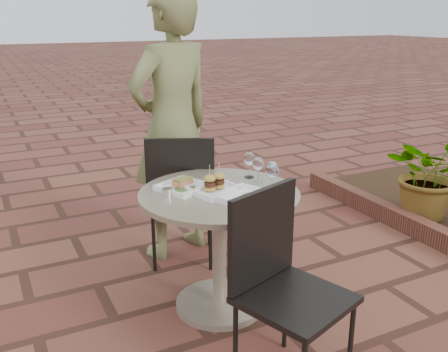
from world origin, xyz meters
name	(u,v)px	position (x,y,z in m)	size (l,w,h in m)	color
ground	(276,319)	(0.00, 0.00, 0.00)	(60.00, 60.00, 0.00)	brown
cafe_table	(219,233)	(-0.23, 0.27, 0.48)	(0.90, 0.90, 0.73)	gray
chair_far	(181,190)	(-0.22, 0.87, 0.55)	(0.58, 0.58, 0.93)	black
chair_near	(280,273)	(-0.24, -0.38, 0.55)	(0.56, 0.56, 0.93)	black
diner	(172,126)	(-0.19, 1.09, 0.94)	(0.68, 0.45, 1.87)	#636738
plate_salmon	(183,186)	(-0.39, 0.40, 0.75)	(0.32, 0.32, 0.07)	white
plate_sliders	(214,187)	(-0.26, 0.28, 0.76)	(0.31, 0.31, 0.17)	white
plate_tuna	(246,197)	(-0.16, 0.09, 0.75)	(0.36, 0.36, 0.03)	white
wine_glass_right	(272,171)	(0.02, 0.13, 0.86)	(0.08, 0.08, 0.18)	white
wine_glass_mid	(249,159)	(0.05, 0.42, 0.84)	(0.07, 0.07, 0.16)	white
wine_glass_far	(258,164)	(0.05, 0.32, 0.84)	(0.07, 0.07, 0.16)	white
steel_ramekin	(167,192)	(-0.51, 0.34, 0.75)	(0.06, 0.06, 0.04)	silver
cutlery_set	(272,194)	(0.01, 0.10, 0.73)	(0.08, 0.19, 0.00)	silver
planter_curb	(434,235)	(1.60, 0.30, 0.07)	(0.12, 3.00, 0.15)	brown
potted_plant_a	(428,172)	(1.85, 0.65, 0.44)	(0.69, 0.59, 0.76)	#33662D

